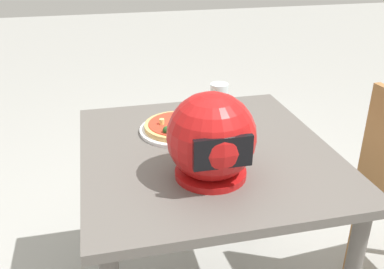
{
  "coord_description": "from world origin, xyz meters",
  "views": [
    {
      "loc": [
        0.34,
        1.25,
        1.41
      ],
      "look_at": [
        0.03,
        -0.08,
        0.76
      ],
      "focal_mm": 40.24,
      "sensor_mm": 36.0,
      "label": 1
    }
  ],
  "objects": [
    {
      "name": "dining_table",
      "position": [
        0.0,
        0.0,
        0.64
      ],
      "size": [
        0.83,
        0.9,
        0.74
      ],
      "color": "#5B5651",
      "rests_on": "ground"
    },
    {
      "name": "pizza",
      "position": [
        0.06,
        -0.15,
        0.76
      ],
      "size": [
        0.25,
        0.25,
        0.05
      ],
      "color": "tan",
      "rests_on": "pizza_plate"
    },
    {
      "name": "drinking_glass",
      "position": [
        -0.12,
        -0.26,
        0.81
      ],
      "size": [
        0.07,
        0.07,
        0.13
      ],
      "primitive_type": "cylinder",
      "color": "silver",
      "rests_on": "dining_table"
    },
    {
      "name": "pizza_plate",
      "position": [
        0.06,
        -0.16,
        0.75
      ],
      "size": [
        0.29,
        0.29,
        0.01
      ],
      "primitive_type": "cylinder",
      "color": "white",
      "rests_on": "dining_table"
    },
    {
      "name": "motorcycle_helmet",
      "position": [
        0.03,
        0.17,
        0.87
      ],
      "size": [
        0.26,
        0.26,
        0.26
      ],
      "color": "#B21414",
      "rests_on": "dining_table"
    }
  ]
}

